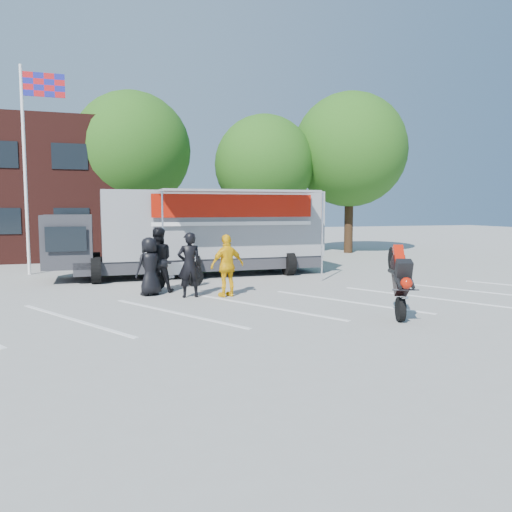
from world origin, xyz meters
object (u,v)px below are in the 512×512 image
parked_motorcycle (176,288)px  spectator_hivis (227,266)px  stunt_bike_rider (394,316)px  transporter_truck (202,275)px  spectator_leather_a (150,266)px  spectator_leather_c (158,260)px  flagpole (31,144)px  tree_left (132,151)px  tree_right (350,150)px  spectator_leather_b (189,265)px  tree_mid (264,165)px

parked_motorcycle → spectator_hivis: 2.50m
stunt_bike_rider → transporter_truck: bearing=129.5°
spectator_leather_a → spectator_leather_c: bearing=-146.8°
flagpole → tree_left: size_ratio=0.93×
tree_right → spectator_hivis: size_ratio=4.97×
tree_right → spectator_leather_b: tree_right is taller
stunt_bike_rider → spectator_hivis: spectator_hivis is taller
spectator_leather_c → flagpole: bearing=-50.8°
tree_right → spectator_hivis: bearing=-131.7°
spectator_leather_a → tree_right: bearing=-163.8°
tree_mid → stunt_bike_rider: bearing=-98.0°
parked_motorcycle → spectator_leather_c: (-0.66, -0.60, 1.00)m
spectator_hivis → transporter_truck: bearing=-108.3°
parked_motorcycle → spectator_hivis: (1.19, -1.99, 0.92)m
transporter_truck → parked_motorcycle: 3.14m
flagpole → spectator_hivis: flagpole is taller
tree_left → tree_mid: size_ratio=1.13×
tree_left → spectator_hivis: bearing=-83.0°
tree_right → spectator_hivis: (-10.39, -11.67, -4.96)m
tree_mid → spectator_leather_a: bearing=-123.8°
tree_right → parked_motorcycle: size_ratio=4.44×
tree_left → spectator_leather_c: bearing=-91.2°
spectator_leather_a → spectator_leather_b: 1.27m
tree_mid → tree_right: (5.00, -0.50, 0.93)m
spectator_leather_b → flagpole: bearing=-53.5°
transporter_truck → tree_right: bearing=34.8°
flagpole → spectator_leather_b: (4.78, -6.93, -4.10)m
spectator_leather_a → spectator_leather_b: spectator_leather_b is taller
tree_right → spectator_leather_b: 16.92m
transporter_truck → spectator_hivis: bearing=-92.4°
flagpole → stunt_bike_rider: bearing=-50.8°
tree_mid → tree_right: 5.11m
parked_motorcycle → spectator_leather_c: bearing=113.0°
tree_left → spectator_hivis: size_ratio=4.70×
tree_right → stunt_bike_rider: (-7.26, -15.51, -5.88)m
spectator_leather_c → parked_motorcycle: bearing=-132.9°
spectator_leather_b → spectator_hivis: bearing=169.3°
flagpole → spectator_hivis: 10.14m
tree_left → spectator_leather_a: (-0.53, -12.24, -4.69)m
spectator_leather_a → spectator_hivis: bearing=132.0°
tree_left → transporter_truck: size_ratio=0.85×
stunt_bike_rider → spectator_leather_a: bearing=158.9°
flagpole → parked_motorcycle: size_ratio=3.89×
parked_motorcycle → spectator_leather_a: size_ratio=1.18×
parked_motorcycle → tree_left: bearing=-17.5°
flagpole → tree_mid: size_ratio=1.04×
flagpole → transporter_truck: 8.27m
stunt_bike_rider → spectator_leather_a: size_ratio=1.07×
tree_right → tree_left: bearing=172.9°
transporter_truck → spectator_leather_c: size_ratio=5.07×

